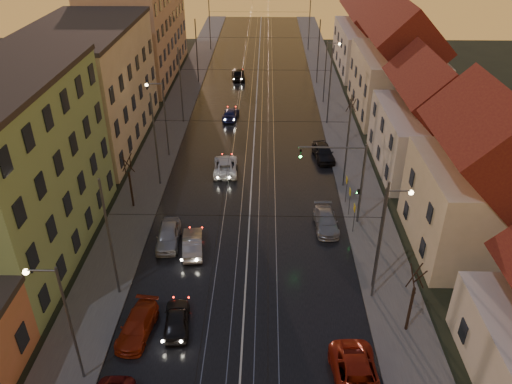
# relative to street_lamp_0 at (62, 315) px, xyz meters

# --- Properties ---
(road) EXTENTS (16.00, 120.00, 0.04)m
(road) POSITION_rel_street_lamp_0_xyz_m (9.10, 38.00, -4.87)
(road) COLOR black
(road) RESTS_ON ground
(sidewalk_left) EXTENTS (4.00, 120.00, 0.15)m
(sidewalk_left) POSITION_rel_street_lamp_0_xyz_m (-0.90, 38.00, -4.81)
(sidewalk_left) COLOR #4C4C4C
(sidewalk_left) RESTS_ON ground
(sidewalk_right) EXTENTS (4.00, 120.00, 0.15)m
(sidewalk_right) POSITION_rel_street_lamp_0_xyz_m (19.10, 38.00, -4.81)
(sidewalk_right) COLOR #4C4C4C
(sidewalk_right) RESTS_ON ground
(tram_rail_0) EXTENTS (0.06, 120.00, 0.03)m
(tram_rail_0) POSITION_rel_street_lamp_0_xyz_m (6.90, 38.00, -4.83)
(tram_rail_0) COLOR gray
(tram_rail_0) RESTS_ON road
(tram_rail_1) EXTENTS (0.06, 120.00, 0.03)m
(tram_rail_1) POSITION_rel_street_lamp_0_xyz_m (8.33, 38.00, -4.83)
(tram_rail_1) COLOR gray
(tram_rail_1) RESTS_ON road
(tram_rail_2) EXTENTS (0.06, 120.00, 0.03)m
(tram_rail_2) POSITION_rel_street_lamp_0_xyz_m (9.87, 38.00, -4.83)
(tram_rail_2) COLOR gray
(tram_rail_2) RESTS_ON road
(tram_rail_3) EXTENTS (0.06, 120.00, 0.03)m
(tram_rail_3) POSITION_rel_street_lamp_0_xyz_m (11.30, 38.00, -4.83)
(tram_rail_3) COLOR gray
(tram_rail_3) RESTS_ON road
(apartment_left_1) EXTENTS (10.00, 18.00, 13.00)m
(apartment_left_1) POSITION_rel_street_lamp_0_xyz_m (-8.40, 12.00, 1.61)
(apartment_left_1) COLOR #769A62
(apartment_left_1) RESTS_ON ground
(apartment_left_2) EXTENTS (10.00, 20.00, 12.00)m
(apartment_left_2) POSITION_rel_street_lamp_0_xyz_m (-8.40, 32.00, 1.11)
(apartment_left_2) COLOR #B4A98B
(apartment_left_2) RESTS_ON ground
(apartment_left_3) EXTENTS (10.00, 24.00, 14.00)m
(apartment_left_3) POSITION_rel_street_lamp_0_xyz_m (-8.40, 56.00, 2.11)
(apartment_left_3) COLOR tan
(apartment_left_3) RESTS_ON ground
(house_right_1) EXTENTS (8.67, 10.20, 10.80)m
(house_right_1) POSITION_rel_street_lamp_0_xyz_m (26.10, 13.00, 0.56)
(house_right_1) COLOR beige
(house_right_1) RESTS_ON ground
(house_right_2) EXTENTS (9.18, 12.24, 9.20)m
(house_right_2) POSITION_rel_street_lamp_0_xyz_m (26.10, 26.00, -0.24)
(house_right_2) COLOR silver
(house_right_2) RESTS_ON ground
(house_right_3) EXTENTS (9.18, 14.28, 11.50)m
(house_right_3) POSITION_rel_street_lamp_0_xyz_m (26.10, 41.00, 0.92)
(house_right_3) COLOR beige
(house_right_3) RESTS_ON ground
(house_right_4) EXTENTS (9.18, 16.32, 10.00)m
(house_right_4) POSITION_rel_street_lamp_0_xyz_m (26.10, 59.00, 0.16)
(house_right_4) COLOR silver
(house_right_4) RESTS_ON ground
(catenary_pole_l_1) EXTENTS (0.16, 0.16, 9.00)m
(catenary_pole_l_1) POSITION_rel_street_lamp_0_xyz_m (0.50, 7.00, -0.39)
(catenary_pole_l_1) COLOR #595B60
(catenary_pole_l_1) RESTS_ON ground
(catenary_pole_r_1) EXTENTS (0.16, 0.16, 9.00)m
(catenary_pole_r_1) POSITION_rel_street_lamp_0_xyz_m (17.70, 7.00, -0.39)
(catenary_pole_r_1) COLOR #595B60
(catenary_pole_r_1) RESTS_ON ground
(catenary_pole_l_2) EXTENTS (0.16, 0.16, 9.00)m
(catenary_pole_l_2) POSITION_rel_street_lamp_0_xyz_m (0.50, 22.00, -0.39)
(catenary_pole_l_2) COLOR #595B60
(catenary_pole_l_2) RESTS_ON ground
(catenary_pole_r_2) EXTENTS (0.16, 0.16, 9.00)m
(catenary_pole_r_2) POSITION_rel_street_lamp_0_xyz_m (17.70, 22.00, -0.39)
(catenary_pole_r_2) COLOR #595B60
(catenary_pole_r_2) RESTS_ON ground
(catenary_pole_l_3) EXTENTS (0.16, 0.16, 9.00)m
(catenary_pole_l_3) POSITION_rel_street_lamp_0_xyz_m (0.50, 37.00, -0.39)
(catenary_pole_l_3) COLOR #595B60
(catenary_pole_l_3) RESTS_ON ground
(catenary_pole_r_3) EXTENTS (0.16, 0.16, 9.00)m
(catenary_pole_r_3) POSITION_rel_street_lamp_0_xyz_m (17.70, 37.00, -0.39)
(catenary_pole_r_3) COLOR #595B60
(catenary_pole_r_3) RESTS_ON ground
(catenary_pole_l_4) EXTENTS (0.16, 0.16, 9.00)m
(catenary_pole_l_4) POSITION_rel_street_lamp_0_xyz_m (0.50, 52.00, -0.39)
(catenary_pole_l_4) COLOR #595B60
(catenary_pole_l_4) RESTS_ON ground
(catenary_pole_r_4) EXTENTS (0.16, 0.16, 9.00)m
(catenary_pole_r_4) POSITION_rel_street_lamp_0_xyz_m (17.70, 52.00, -0.39)
(catenary_pole_r_4) COLOR #595B60
(catenary_pole_r_4) RESTS_ON ground
(catenary_pole_l_5) EXTENTS (0.16, 0.16, 9.00)m
(catenary_pole_l_5) POSITION_rel_street_lamp_0_xyz_m (0.50, 70.00, -0.39)
(catenary_pole_l_5) COLOR #595B60
(catenary_pole_l_5) RESTS_ON ground
(catenary_pole_r_5) EXTENTS (0.16, 0.16, 9.00)m
(catenary_pole_r_5) POSITION_rel_street_lamp_0_xyz_m (17.70, 70.00, -0.39)
(catenary_pole_r_5) COLOR #595B60
(catenary_pole_r_5) RESTS_ON ground
(street_lamp_0) EXTENTS (1.75, 0.32, 8.00)m
(street_lamp_0) POSITION_rel_street_lamp_0_xyz_m (0.00, 0.00, 0.00)
(street_lamp_0) COLOR #595B60
(street_lamp_0) RESTS_ON ground
(street_lamp_1) EXTENTS (1.75, 0.32, 8.00)m
(street_lamp_1) POSITION_rel_street_lamp_0_xyz_m (18.21, 8.00, 0.00)
(street_lamp_1) COLOR #595B60
(street_lamp_1) RESTS_ON ground
(street_lamp_2) EXTENTS (1.75, 0.32, 8.00)m
(street_lamp_2) POSITION_rel_street_lamp_0_xyz_m (0.00, 28.00, 0.00)
(street_lamp_2) COLOR #595B60
(street_lamp_2) RESTS_ON ground
(street_lamp_3) EXTENTS (1.75, 0.32, 8.00)m
(street_lamp_3) POSITION_rel_street_lamp_0_xyz_m (18.21, 44.00, 0.00)
(street_lamp_3) COLOR #595B60
(street_lamp_3) RESTS_ON ground
(traffic_light_mast) EXTENTS (5.30, 0.32, 7.20)m
(traffic_light_mast) POSITION_rel_street_lamp_0_xyz_m (17.10, 16.00, -0.29)
(traffic_light_mast) COLOR #595B60
(traffic_light_mast) RESTS_ON ground
(bare_tree_0) EXTENTS (1.09, 1.09, 5.11)m
(bare_tree_0) POSITION_rel_street_lamp_0_xyz_m (-1.09, 18.00, -2.40)
(bare_tree_0) COLOR black
(bare_tree_0) RESTS_ON ground
(bare_tree_1) EXTENTS (1.09, 1.09, 5.11)m
(bare_tree_1) POSITION_rel_street_lamp_0_xyz_m (19.31, 4.00, -2.40)
(bare_tree_1) COLOR black
(bare_tree_1) RESTS_ON ground
(bare_tree_2) EXTENTS (1.09, 1.09, 5.11)m
(bare_tree_2) POSITION_rel_street_lamp_0_xyz_m (19.51, 32.00, -2.40)
(bare_tree_2) COLOR black
(bare_tree_2) RESTS_ON ground
(driving_car_0) EXTENTS (1.93, 3.95, 1.30)m
(driving_car_0) POSITION_rel_street_lamp_0_xyz_m (4.95, 4.03, -4.24)
(driving_car_0) COLOR black
(driving_car_0) RESTS_ON ground
(driving_car_1) EXTENTS (1.96, 4.31, 1.37)m
(driving_car_1) POSITION_rel_street_lamp_0_xyz_m (4.92, 11.90, -4.20)
(driving_car_1) COLOR gray
(driving_car_1) RESTS_ON ground
(driving_car_2) EXTENTS (2.50, 5.02, 1.37)m
(driving_car_2) POSITION_rel_street_lamp_0_xyz_m (6.48, 24.70, -4.20)
(driving_car_2) COLOR white
(driving_car_2) RESTS_ON ground
(driving_car_3) EXTENTS (2.04, 4.33, 1.22)m
(driving_car_3) POSITION_rel_street_lamp_0_xyz_m (6.09, 38.39, -4.28)
(driving_car_3) COLOR navy
(driving_car_3) RESTS_ON ground
(driving_car_4) EXTENTS (2.29, 4.76, 1.57)m
(driving_car_4) POSITION_rel_street_lamp_0_xyz_m (6.25, 53.83, -4.10)
(driving_car_4) COLOR black
(driving_car_4) RESTS_ON ground
(parked_left_2) EXTENTS (2.29, 4.51, 1.25)m
(parked_left_2) POSITION_rel_street_lamp_0_xyz_m (2.60, 3.42, -4.26)
(parked_left_2) COLOR maroon
(parked_left_2) RESTS_ON ground
(parked_left_3) EXTENTS (1.99, 4.45, 1.48)m
(parked_left_3) POSITION_rel_street_lamp_0_xyz_m (2.90, 12.83, -4.14)
(parked_left_3) COLOR #9E9EA3
(parked_left_3) RESTS_ON ground
(parked_right_0) EXTENTS (2.78, 5.59, 1.52)m
(parked_right_0) POSITION_rel_street_lamp_0_xyz_m (15.55, -0.44, -4.12)
(parked_right_0) COLOR maroon
(parked_right_0) RESTS_ON ground
(parked_right_1) EXTENTS (1.98, 4.45, 1.27)m
(parked_right_1) POSITION_rel_street_lamp_0_xyz_m (15.40, 15.24, -4.25)
(parked_right_1) COLOR #98999E
(parked_right_1) RESTS_ON ground
(parked_right_2) EXTENTS (2.38, 4.68, 1.52)m
(parked_right_2) POSITION_rel_street_lamp_0_xyz_m (16.36, 27.71, -4.12)
(parked_right_2) COLOR black
(parked_right_2) RESTS_ON ground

